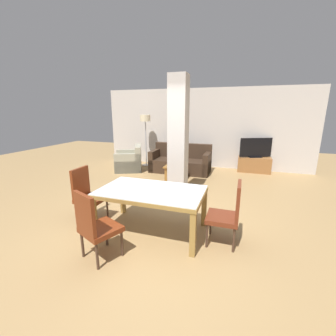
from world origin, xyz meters
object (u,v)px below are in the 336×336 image
at_px(dining_table, 151,198).
at_px(coffee_table, 176,173).
at_px(dining_chair_near_left, 95,224).
at_px(floor_lamp, 145,123).
at_px(dining_chair_head_left, 87,193).
at_px(armchair, 130,162).
at_px(tv_screen, 256,148).
at_px(dining_chair_head_right, 229,212).
at_px(sofa, 181,163).
at_px(tv_stand, 254,165).
at_px(bottle, 176,162).

distance_m(dining_table, coffee_table, 2.91).
xyz_separation_m(dining_chair_near_left, coffee_table, (-0.02, 3.79, -0.30)).
distance_m(coffee_table, floor_lamp, 2.44).
xyz_separation_m(dining_chair_head_left, armchair, (-0.95, 3.42, -0.23)).
bearing_deg(tv_screen, coffee_table, 12.23).
height_order(dining_table, armchair, armchair).
height_order(dining_table, floor_lamp, floor_lamp).
bearing_deg(dining_chair_head_right, sofa, 25.00).
bearing_deg(tv_screen, dining_chair_head_left, 31.73).
distance_m(dining_table, sofa, 3.82).
relative_size(dining_chair_head_right, sofa, 0.51).
height_order(dining_chair_head_left, sofa, dining_chair_head_left).
bearing_deg(dining_table, tv_screen, 68.51).
height_order(sofa, tv_screen, tv_screen).
height_order(dining_table, tv_stand, dining_table).
relative_size(dining_chair_near_left, bottle, 3.53).
distance_m(dining_chair_head_right, coffee_table, 3.31).
height_order(armchair, tv_stand, armchair).
relative_size(dining_table, sofa, 0.89).
height_order(tv_stand, tv_screen, tv_screen).
bearing_deg(armchair, sofa, -102.60).
height_order(tv_screen, floor_lamp, floor_lamp).
height_order(dining_chair_head_left, floor_lamp, floor_lamp).
height_order(dining_chair_head_right, sofa, dining_chair_head_right).
height_order(dining_chair_head_right, bottle, dining_chair_head_right).
distance_m(dining_chair_near_left, tv_screen, 5.84).
bearing_deg(floor_lamp, dining_chair_head_right, -52.98).
height_order(dining_table, sofa, sofa).
bearing_deg(armchair, dining_chair_near_left, 177.91).
xyz_separation_m(dining_chair_head_right, armchair, (-3.43, 3.42, -0.23)).
bearing_deg(coffee_table, dining_table, -81.39).
bearing_deg(coffee_table, dining_chair_near_left, -89.76).
bearing_deg(dining_table, armchair, 122.82).
xyz_separation_m(dining_chair_head_right, coffee_table, (-1.66, 2.85, -0.30)).
distance_m(dining_chair_head_left, coffee_table, 2.98).
relative_size(dining_table, armchair, 1.43).
height_order(bottle, tv_stand, bottle).
distance_m(dining_table, dining_chair_head_left, 1.26).
xyz_separation_m(armchair, tv_screen, (3.97, 1.05, 0.51)).
distance_m(armchair, tv_stand, 4.10).
bearing_deg(dining_chair_head_right, tv_screen, -6.80).
relative_size(bottle, floor_lamp, 0.15).
distance_m(dining_table, tv_stand, 4.82).
xyz_separation_m(dining_table, sofa, (-0.53, 3.77, -0.29)).
relative_size(dining_table, floor_lamp, 0.94).
bearing_deg(dining_chair_head_left, tv_stand, 145.98).
relative_size(sofa, armchair, 1.61).
relative_size(dining_chair_head_right, tv_screen, 1.01).
bearing_deg(tv_screen, bottle, 11.31).
height_order(dining_chair_near_left, bottle, dining_chair_near_left).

